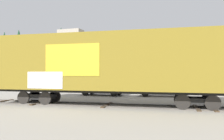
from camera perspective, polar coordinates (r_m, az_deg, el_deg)
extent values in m
plane|color=gray|center=(15.39, 4.77, -9.02)|extent=(260.00, 260.00, 0.00)
cube|color=#4C4742|center=(14.94, -0.80, -9.11)|extent=(60.00, 0.17, 0.08)
cube|color=#4C4742|center=(16.33, 0.45, -8.40)|extent=(60.00, 0.17, 0.08)
cube|color=#423323|center=(17.67, -17.48, -7.80)|extent=(0.24, 2.50, 0.07)
cube|color=#423323|center=(15.71, -1.29, -8.72)|extent=(0.24, 2.50, 0.07)
cube|color=#423323|center=(19.55, -25.86, -7.08)|extent=(0.24, 2.50, 0.07)
cube|color=#423323|center=(15.46, 23.94, -8.78)|extent=(0.24, 2.50, 0.07)
cube|color=#423323|center=(15.32, 20.42, -8.87)|extent=(0.24, 2.50, 0.07)
cube|color=olive|center=(15.50, -0.14, 1.99)|extent=(16.73, 3.05, 3.73)
cube|color=#2D2823|center=(15.73, -0.14, 9.24)|extent=(15.89, 0.42, 0.24)
cube|color=gold|center=(14.76, -10.01, 2.51)|extent=(3.68, 0.03, 2.05)
cube|color=silver|center=(15.59, -16.46, -2.45)|extent=(2.52, 0.03, 1.10)
cube|color=black|center=(15.53, -0.14, -5.27)|extent=(16.39, 1.69, 0.20)
cube|color=black|center=(17.65, -17.65, -6.26)|extent=(2.10, 1.37, 0.36)
cylinder|color=black|center=(17.51, -21.27, -6.45)|extent=(0.92, 0.12, 0.92)
cylinder|color=black|center=(18.71, -18.75, -6.10)|extent=(0.92, 0.12, 0.92)
cylinder|color=black|center=(16.61, -16.41, -6.78)|extent=(0.92, 0.12, 0.92)
cylinder|color=black|center=(17.86, -14.10, -6.37)|extent=(0.92, 0.12, 0.92)
cube|color=black|center=(15.25, 20.25, -7.11)|extent=(2.10, 1.37, 0.36)
cylinder|color=black|center=(14.47, 17.23, -7.67)|extent=(0.92, 0.12, 0.92)
cylinder|color=black|center=(15.90, 16.88, -7.05)|extent=(0.92, 0.12, 0.92)
cylinder|color=black|center=(14.68, 23.92, -7.53)|extent=(0.92, 0.12, 0.92)
cylinder|color=black|center=(16.09, 22.98, -6.94)|extent=(0.92, 0.12, 0.92)
cylinder|color=silver|center=(27.92, 16.24, 2.29)|extent=(0.12, 0.12, 7.39)
sphere|color=#D8CC66|center=(28.38, 16.20, 9.92)|extent=(0.18, 0.18, 0.18)
cube|color=navy|center=(27.87, 17.43, 8.93)|extent=(1.05, 0.86, 0.78)
cube|color=yellow|center=(27.68, 18.00, 9.00)|extent=(0.54, 0.45, 0.78)
cube|color=gray|center=(73.48, 11.56, 2.09)|extent=(144.70, 37.73, 11.84)
cube|color=#9E9384|center=(68.61, -10.26, 8.55)|extent=(7.22, 4.43, 3.05)
cone|color=#193D23|center=(69.19, 2.20, 8.50)|extent=(1.57, 1.57, 3.14)
cone|color=#193D23|center=(73.23, -22.28, 8.09)|extent=(1.63, 1.63, 3.27)
cone|color=#193D23|center=(71.13, -12.64, 8.68)|extent=(2.09, 2.09, 4.17)
cone|color=#193D23|center=(85.20, -25.31, 7.20)|extent=(2.14, 2.14, 4.28)
cube|color=black|center=(22.77, -2.40, -4.76)|extent=(4.52, 2.16, 0.63)
cube|color=#2D333D|center=(22.78, -2.69, -3.18)|extent=(2.35, 1.79, 0.62)
cylinder|color=black|center=(23.12, 1.81, -5.48)|extent=(0.66, 0.28, 0.64)
cylinder|color=black|center=(21.51, 0.52, -5.82)|extent=(0.66, 0.28, 0.64)
cylinder|color=black|center=(24.13, -5.01, -5.28)|extent=(0.66, 0.28, 0.64)
cylinder|color=black|center=(22.60, -6.72, -5.58)|extent=(0.66, 0.28, 0.64)
cube|color=silver|center=(22.31, 12.24, -4.75)|extent=(4.54, 2.07, 0.68)
cube|color=#2D333D|center=(22.26, 11.69, -3.06)|extent=(2.19, 1.74, 0.64)
cylinder|color=black|center=(23.29, 15.86, -5.41)|extent=(0.65, 0.26, 0.64)
cylinder|color=black|center=(21.62, 16.37, -5.76)|extent=(0.65, 0.26, 0.64)
cylinder|color=black|center=(23.15, 8.40, -5.46)|extent=(0.65, 0.26, 0.64)
cylinder|color=black|center=(21.47, 8.31, -5.82)|extent=(0.65, 0.26, 0.64)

